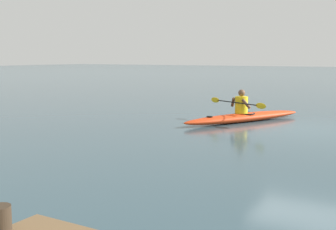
% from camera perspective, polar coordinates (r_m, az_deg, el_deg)
% --- Properties ---
extents(ground_plane, '(160.00, 160.00, 0.00)m').
position_cam_1_polar(ground_plane, '(12.60, 17.19, -1.76)').
color(ground_plane, '#334C56').
extents(kayak, '(2.58, 4.41, 0.27)m').
position_cam_1_polar(kayak, '(13.60, 10.06, -0.28)').
color(kayak, red).
rests_on(kayak, ground).
extents(kayaker, '(2.20, 1.11, 0.73)m').
position_cam_1_polar(kayaker, '(13.43, 9.58, 1.50)').
color(kayaker, yellow).
rests_on(kayaker, kayak).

